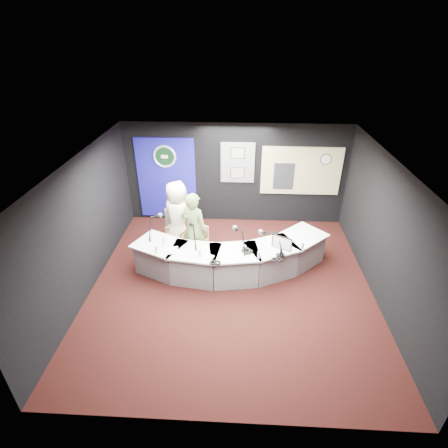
# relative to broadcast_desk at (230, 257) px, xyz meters

# --- Properties ---
(ground) EXTENTS (6.00, 6.00, 0.00)m
(ground) POSITION_rel_broadcast_desk_xyz_m (0.05, -0.55, -0.38)
(ground) COLOR black
(ground) RESTS_ON ground
(ceiling) EXTENTS (6.00, 6.00, 0.02)m
(ceiling) POSITION_rel_broadcast_desk_xyz_m (0.05, -0.55, 2.42)
(ceiling) COLOR silver
(ceiling) RESTS_ON ground
(wall_back) EXTENTS (6.00, 0.02, 2.80)m
(wall_back) POSITION_rel_broadcast_desk_xyz_m (0.05, 2.45, 1.02)
(wall_back) COLOR black
(wall_back) RESTS_ON ground
(wall_front) EXTENTS (6.00, 0.02, 2.80)m
(wall_front) POSITION_rel_broadcast_desk_xyz_m (0.05, -3.55, 1.02)
(wall_front) COLOR black
(wall_front) RESTS_ON ground
(wall_left) EXTENTS (0.02, 6.00, 2.80)m
(wall_left) POSITION_rel_broadcast_desk_xyz_m (-2.95, -0.55, 1.02)
(wall_left) COLOR black
(wall_left) RESTS_ON ground
(wall_right) EXTENTS (0.02, 6.00, 2.80)m
(wall_right) POSITION_rel_broadcast_desk_xyz_m (3.05, -0.55, 1.02)
(wall_right) COLOR black
(wall_right) RESTS_ON ground
(broadcast_desk) EXTENTS (4.50, 1.90, 0.75)m
(broadcast_desk) POSITION_rel_broadcast_desk_xyz_m (0.00, 0.00, 0.00)
(broadcast_desk) COLOR silver
(broadcast_desk) RESTS_ON ground
(backdrop_panel) EXTENTS (1.60, 0.05, 2.30)m
(backdrop_panel) POSITION_rel_broadcast_desk_xyz_m (-1.85, 2.42, 0.88)
(backdrop_panel) COLOR navy
(backdrop_panel) RESTS_ON wall_back
(agency_seal) EXTENTS (0.63, 0.07, 0.63)m
(agency_seal) POSITION_rel_broadcast_desk_xyz_m (-1.85, 2.38, 1.52)
(agency_seal) COLOR silver
(agency_seal) RESTS_ON backdrop_panel
(seal_center) EXTENTS (0.48, 0.01, 0.48)m
(seal_center) POSITION_rel_broadcast_desk_xyz_m (-1.85, 2.38, 1.52)
(seal_center) COLOR black
(seal_center) RESTS_ON backdrop_panel
(pinboard) EXTENTS (0.90, 0.04, 1.10)m
(pinboard) POSITION_rel_broadcast_desk_xyz_m (0.10, 2.42, 1.38)
(pinboard) COLOR slate
(pinboard) RESTS_ON wall_back
(framed_photo_upper) EXTENTS (0.34, 0.02, 0.27)m
(framed_photo_upper) POSITION_rel_broadcast_desk_xyz_m (0.10, 2.39, 1.65)
(framed_photo_upper) COLOR #7B765A
(framed_photo_upper) RESTS_ON pinboard
(framed_photo_lower) EXTENTS (0.34, 0.02, 0.27)m
(framed_photo_lower) POSITION_rel_broadcast_desk_xyz_m (0.10, 2.39, 1.09)
(framed_photo_lower) COLOR #7B765A
(framed_photo_lower) RESTS_ON pinboard
(booth_window_frame) EXTENTS (2.12, 0.06, 1.32)m
(booth_window_frame) POSITION_rel_broadcast_desk_xyz_m (1.80, 2.42, 1.18)
(booth_window_frame) COLOR #C8B97D
(booth_window_frame) RESTS_ON wall_back
(booth_glow) EXTENTS (2.00, 0.02, 1.20)m
(booth_glow) POSITION_rel_broadcast_desk_xyz_m (1.80, 2.41, 1.18)
(booth_glow) COLOR beige
(booth_glow) RESTS_ON booth_window_frame
(equipment_rack) EXTENTS (0.55, 0.02, 0.75)m
(equipment_rack) POSITION_rel_broadcast_desk_xyz_m (1.35, 2.39, 1.03)
(equipment_rack) COLOR black
(equipment_rack) RESTS_ON booth_window_frame
(wall_clock) EXTENTS (0.28, 0.01, 0.28)m
(wall_clock) POSITION_rel_broadcast_desk_xyz_m (2.40, 2.39, 1.52)
(wall_clock) COLOR white
(wall_clock) RESTS_ON booth_window_frame
(armchair_left) EXTENTS (0.77, 0.77, 0.99)m
(armchair_left) POSITION_rel_broadcast_desk_xyz_m (-1.30, 0.84, 0.12)
(armchair_left) COLOR #9D7048
(armchair_left) RESTS_ON ground
(armchair_right) EXTENTS (0.74, 0.74, 0.95)m
(armchair_right) POSITION_rel_broadcast_desk_xyz_m (-0.84, 0.31, 0.10)
(armchair_right) COLOR #9D7048
(armchair_right) RESTS_ON ground
(draped_jacket) EXTENTS (0.48, 0.35, 0.70)m
(draped_jacket) POSITION_rel_broadcast_desk_xyz_m (-1.45, 1.06, 0.24)
(draped_jacket) COLOR #6C695B
(draped_jacket) RESTS_ON armchair_left
(person_man) EXTENTS (1.07, 0.97, 1.83)m
(person_man) POSITION_rel_broadcast_desk_xyz_m (-1.30, 0.84, 0.54)
(person_man) COLOR beige
(person_man) RESTS_ON ground
(person_woman) EXTENTS (0.77, 0.65, 1.81)m
(person_woman) POSITION_rel_broadcast_desk_xyz_m (-0.84, 0.31, 0.53)
(person_woman) COLOR #5F753D
(person_woman) RESTS_ON ground
(computer_monitor) EXTENTS (0.38, 0.23, 0.29)m
(computer_monitor) POSITION_rel_broadcast_desk_xyz_m (1.07, -0.40, 0.70)
(computer_monitor) COLOR black
(computer_monitor) RESTS_ON broadcast_desk
(desk_phone) EXTENTS (0.25, 0.25, 0.05)m
(desk_phone) POSITION_rel_broadcast_desk_xyz_m (0.37, -0.31, 0.40)
(desk_phone) COLOR black
(desk_phone) RESTS_ON broadcast_desk
(headphones_near) EXTENTS (0.22, 0.22, 0.04)m
(headphones_near) POSITION_rel_broadcast_desk_xyz_m (0.99, -0.58, 0.39)
(headphones_near) COLOR black
(headphones_near) RESTS_ON broadcast_desk
(headphones_far) EXTENTS (0.21, 0.21, 0.04)m
(headphones_far) POSITION_rel_broadcast_desk_xyz_m (-0.27, -0.75, 0.39)
(headphones_far) COLOR black
(headphones_far) RESTS_ON broadcast_desk
(paper_stack) EXTENTS (0.24, 0.31, 0.00)m
(paper_stack) POSITION_rel_broadcast_desk_xyz_m (-1.22, -0.33, 0.38)
(paper_stack) COLOR white
(paper_stack) RESTS_ON broadcast_desk
(notepad) EXTENTS (0.26, 0.32, 0.00)m
(notepad) POSITION_rel_broadcast_desk_xyz_m (-0.44, -0.59, 0.38)
(notepad) COLOR white
(notepad) RESTS_ON broadcast_desk
(boom_mic_a) EXTENTS (0.25, 0.73, 0.60)m
(boom_mic_a) POSITION_rel_broadcast_desk_xyz_m (-1.73, 0.30, 0.68)
(boom_mic_a) COLOR black
(boom_mic_a) RESTS_ON broadcast_desk
(boom_mic_b) EXTENTS (0.31, 0.71, 0.60)m
(boom_mic_b) POSITION_rel_broadcast_desk_xyz_m (-0.82, -0.01, 0.68)
(boom_mic_b) COLOR black
(boom_mic_b) RESTS_ON broadcast_desk
(boom_mic_c) EXTENTS (0.35, 0.70, 0.60)m
(boom_mic_c) POSITION_rel_broadcast_desk_xyz_m (0.21, -0.17, 0.68)
(boom_mic_c) COLOR black
(boom_mic_c) RESTS_ON broadcast_desk
(boom_mic_d) EXTENTS (0.57, 0.55, 0.60)m
(boom_mic_d) POSITION_rel_broadcast_desk_xyz_m (0.88, -0.25, 0.68)
(boom_mic_d) COLOR black
(boom_mic_d) RESTS_ON broadcast_desk
(water_bottles) EXTENTS (3.17, 0.61, 0.18)m
(water_bottles) POSITION_rel_broadcast_desk_xyz_m (0.01, -0.25, 0.46)
(water_bottles) COLOR silver
(water_bottles) RESTS_ON broadcast_desk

